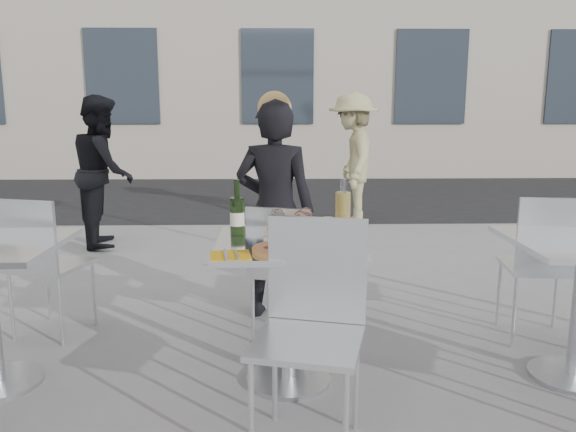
{
  "coord_description": "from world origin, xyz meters",
  "views": [
    {
      "loc": [
        -0.07,
        -2.72,
        1.4
      ],
      "look_at": [
        0.0,
        0.15,
        0.85
      ],
      "focal_mm": 35.0,
      "sensor_mm": 36.0,
      "label": 1
    }
  ],
  "objects_px": {
    "wine_bottle": "(237,214)",
    "wineglass_white_a": "(277,217)",
    "napkin_left": "(230,255)",
    "wineglass_red_a": "(300,220)",
    "side_chair_lfar": "(40,256)",
    "side_chair_rfar": "(546,257)",
    "pedestrian_b": "(353,159)",
    "pizza_near": "(285,249)",
    "chair_near": "(312,313)",
    "wineglass_white_b": "(278,218)",
    "carafe": "(343,211)",
    "main_table": "(289,282)",
    "wineglass_red_b": "(305,216)",
    "napkin_right": "(341,253)",
    "chair_far": "(282,262)",
    "salad_plate": "(285,232)",
    "sugar_shaker": "(328,228)",
    "pedestrian_a": "(104,171)",
    "woman_diner": "(275,211)",
    "pizza_far": "(295,229)"
  },
  "relations": [
    {
      "from": "chair_near",
      "to": "wineglass_white_b",
      "type": "xyz_separation_m",
      "value": [
        -0.14,
        0.53,
        0.3
      ]
    },
    {
      "from": "pedestrian_b",
      "to": "pizza_near",
      "type": "height_order",
      "value": "pedestrian_b"
    },
    {
      "from": "chair_far",
      "to": "pedestrian_b",
      "type": "xyz_separation_m",
      "value": [
        0.9,
        3.5,
        0.29
      ]
    },
    {
      "from": "chair_near",
      "to": "pedestrian_b",
      "type": "xyz_separation_m",
      "value": [
        0.79,
        4.52,
        0.23
      ]
    },
    {
      "from": "chair_far",
      "to": "sugar_shaker",
      "type": "height_order",
      "value": "sugar_shaker"
    },
    {
      "from": "carafe",
      "to": "napkin_left",
      "type": "xyz_separation_m",
      "value": [
        -0.56,
        -0.45,
        -0.11
      ]
    },
    {
      "from": "wineglass_red_b",
      "to": "napkin_right",
      "type": "bearing_deg",
      "value": -66.37
    },
    {
      "from": "pedestrian_a",
      "to": "main_table",
      "type": "bearing_deg",
      "value": -162.52
    },
    {
      "from": "wineglass_red_a",
      "to": "napkin_right",
      "type": "height_order",
      "value": "wineglass_red_a"
    },
    {
      "from": "side_chair_rfar",
      "to": "napkin_right",
      "type": "bearing_deg",
      "value": 35.62
    },
    {
      "from": "wineglass_white_a",
      "to": "napkin_left",
      "type": "bearing_deg",
      "value": -120.91
    },
    {
      "from": "wine_bottle",
      "to": "wineglass_white_a",
      "type": "bearing_deg",
      "value": -12.59
    },
    {
      "from": "side_chair_rfar",
      "to": "wineglass_white_b",
      "type": "height_order",
      "value": "side_chair_rfar"
    },
    {
      "from": "chair_near",
      "to": "napkin_left",
      "type": "relative_size",
      "value": 4.65
    },
    {
      "from": "pizza_near",
      "to": "wineglass_red_a",
      "type": "xyz_separation_m",
      "value": [
        0.08,
        0.19,
        0.1
      ]
    },
    {
      "from": "side_chair_lfar",
      "to": "side_chair_rfar",
      "type": "relative_size",
      "value": 0.97
    },
    {
      "from": "woman_diner",
      "to": "salad_plate",
      "type": "height_order",
      "value": "woman_diner"
    },
    {
      "from": "pizza_far",
      "to": "napkin_right",
      "type": "xyz_separation_m",
      "value": [
        0.19,
        -0.46,
        -0.01
      ]
    },
    {
      "from": "chair_near",
      "to": "pizza_far",
      "type": "bearing_deg",
      "value": 107.98
    },
    {
      "from": "chair_far",
      "to": "salad_plate",
      "type": "relative_size",
      "value": 3.84
    },
    {
      "from": "side_chair_rfar",
      "to": "wine_bottle",
      "type": "xyz_separation_m",
      "value": [
        -1.79,
        -0.31,
        0.33
      ]
    },
    {
      "from": "wine_bottle",
      "to": "carafe",
      "type": "relative_size",
      "value": 1.02
    },
    {
      "from": "wineglass_red_a",
      "to": "napkin_right",
      "type": "xyz_separation_m",
      "value": [
        0.18,
        -0.23,
        -0.11
      ]
    },
    {
      "from": "side_chair_lfar",
      "to": "pedestrian_b",
      "type": "bearing_deg",
      "value": -109.21
    },
    {
      "from": "chair_far",
      "to": "chair_near",
      "type": "height_order",
      "value": "chair_near"
    },
    {
      "from": "napkin_right",
      "to": "main_table",
      "type": "bearing_deg",
      "value": 133.18
    },
    {
      "from": "pedestrian_a",
      "to": "wineglass_white_b",
      "type": "distance_m",
      "value": 3.49
    },
    {
      "from": "side_chair_lfar",
      "to": "wine_bottle",
      "type": "height_order",
      "value": "wine_bottle"
    },
    {
      "from": "pedestrian_a",
      "to": "pizza_far",
      "type": "relative_size",
      "value": 4.5
    },
    {
      "from": "chair_near",
      "to": "wineglass_red_b",
      "type": "relative_size",
      "value": 6.01
    },
    {
      "from": "wineglass_white_a",
      "to": "wineglass_red_a",
      "type": "relative_size",
      "value": 1.0
    },
    {
      "from": "wineglass_white_a",
      "to": "napkin_left",
      "type": "height_order",
      "value": "wineglass_white_a"
    },
    {
      "from": "pedestrian_b",
      "to": "sugar_shaker",
      "type": "height_order",
      "value": "pedestrian_b"
    },
    {
      "from": "sugar_shaker",
      "to": "wineglass_white_b",
      "type": "distance_m",
      "value": 0.26
    },
    {
      "from": "carafe",
      "to": "main_table",
      "type": "bearing_deg",
      "value": -148.34
    },
    {
      "from": "pizza_near",
      "to": "sugar_shaker",
      "type": "distance_m",
      "value": 0.34
    },
    {
      "from": "side_chair_lfar",
      "to": "side_chair_rfar",
      "type": "xyz_separation_m",
      "value": [
        3.02,
        -0.15,
        0.02
      ]
    },
    {
      "from": "wine_bottle",
      "to": "wineglass_red_b",
      "type": "height_order",
      "value": "wine_bottle"
    },
    {
      "from": "pedestrian_a",
      "to": "wineglass_red_a",
      "type": "relative_size",
      "value": 9.74
    },
    {
      "from": "carafe",
      "to": "chair_far",
      "type": "bearing_deg",
      "value": 132.26
    },
    {
      "from": "pizza_near",
      "to": "napkin_left",
      "type": "height_order",
      "value": "pizza_near"
    },
    {
      "from": "pedestrian_a",
      "to": "napkin_right",
      "type": "height_order",
      "value": "pedestrian_a"
    },
    {
      "from": "woman_diner",
      "to": "pedestrian_a",
      "type": "relative_size",
      "value": 0.95
    },
    {
      "from": "main_table",
      "to": "pizza_near",
      "type": "bearing_deg",
      "value": -95.86
    },
    {
      "from": "pedestrian_b",
      "to": "wine_bottle",
      "type": "bearing_deg",
      "value": -14.03
    },
    {
      "from": "chair_far",
      "to": "carafe",
      "type": "distance_m",
      "value": 0.59
    },
    {
      "from": "wineglass_red_a",
      "to": "main_table",
      "type": "bearing_deg",
      "value": 173.2
    },
    {
      "from": "pizza_near",
      "to": "wine_bottle",
      "type": "distance_m",
      "value": 0.42
    },
    {
      "from": "pizza_near",
      "to": "napkin_right",
      "type": "distance_m",
      "value": 0.26
    },
    {
      "from": "main_table",
      "to": "sugar_shaker",
      "type": "distance_m",
      "value": 0.34
    }
  ]
}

